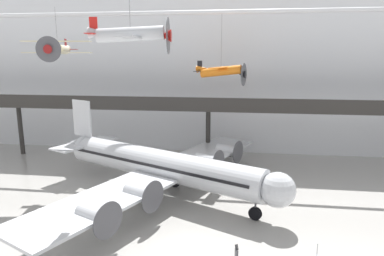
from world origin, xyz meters
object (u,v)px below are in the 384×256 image
at_px(airliner_silver_main, 158,165).
at_px(stanchion_barrier, 317,252).
at_px(suspended_plane_orange_highwing, 221,71).
at_px(suspended_plane_silver_racer, 130,35).
at_px(suspended_plane_cream_biplane, 58,49).
at_px(info_sign_pedestal, 236,252).

distance_m(airliner_silver_main, stanchion_barrier, 19.01).
xyz_separation_m(airliner_silver_main, stanchion_barrier, (15.37, -10.74, -3.16)).
distance_m(suspended_plane_orange_highwing, suspended_plane_silver_racer, 19.43).
relative_size(suspended_plane_cream_biplane, info_sign_pedestal, 6.24).
relative_size(suspended_plane_cream_biplane, stanchion_barrier, 7.19).
relative_size(suspended_plane_silver_racer, suspended_plane_cream_biplane, 1.11).
xyz_separation_m(suspended_plane_cream_biplane, stanchion_barrier, (27.18, -12.16, -16.11)).
relative_size(suspended_plane_orange_highwing, info_sign_pedestal, 7.40).
distance_m(suspended_plane_orange_highwing, stanchion_barrier, 26.29).
height_order(suspended_plane_silver_racer, stanchion_barrier, suspended_plane_silver_racer).
height_order(airliner_silver_main, suspended_plane_orange_highwing, suspended_plane_orange_highwing).
height_order(suspended_plane_silver_racer, info_sign_pedestal, suspended_plane_silver_racer).
bearing_deg(suspended_plane_cream_biplane, suspended_plane_silver_racer, 42.54).
height_order(airliner_silver_main, suspended_plane_silver_racer, suspended_plane_silver_racer).
bearing_deg(airliner_silver_main, info_sign_pedestal, -27.04).
height_order(suspended_plane_silver_racer, suspended_plane_cream_biplane, same).
distance_m(airliner_silver_main, info_sign_pedestal, 15.16).
bearing_deg(stanchion_barrier, suspended_plane_orange_highwing, 113.13).
bearing_deg(suspended_plane_silver_racer, suspended_plane_orange_highwing, 63.95).
bearing_deg(suspended_plane_silver_racer, info_sign_pedestal, -29.00).
xyz_separation_m(suspended_plane_cream_biplane, info_sign_pedestal, (20.83, -13.23, -15.98)).
bearing_deg(info_sign_pedestal, suspended_plane_silver_racer, 135.77).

